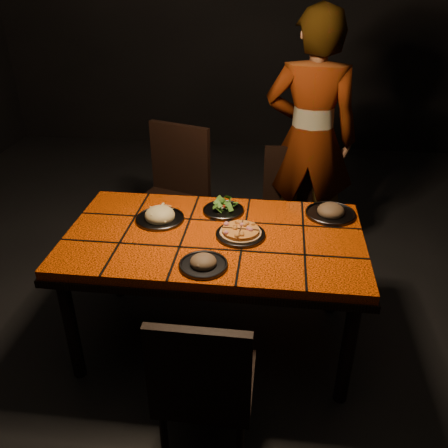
# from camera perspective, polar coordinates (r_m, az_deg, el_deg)

# --- Properties ---
(room_shell) EXTENTS (6.04, 7.04, 3.08)m
(room_shell) POSITION_cam_1_polar(r_m,az_deg,el_deg) (2.27, -1.39, 15.29)
(room_shell) COLOR black
(room_shell) RESTS_ON ground
(dining_table) EXTENTS (1.62, 0.92, 0.75)m
(dining_table) POSITION_cam_1_polar(r_m,az_deg,el_deg) (2.60, -1.17, -2.73)
(dining_table) COLOR #F24B07
(dining_table) RESTS_ON ground
(chair_near) EXTENTS (0.41, 0.41, 0.90)m
(chair_near) POSITION_cam_1_polar(r_m,az_deg,el_deg) (2.07, -2.48, -18.69)
(chair_near) COLOR black
(chair_near) RESTS_ON ground
(chair_far_left) EXTENTS (0.59, 0.59, 1.04)m
(chair_far_left) POSITION_cam_1_polar(r_m,az_deg,el_deg) (3.46, -6.11, 4.27)
(chair_far_left) COLOR black
(chair_far_left) RESTS_ON ground
(chair_far_right) EXTENTS (0.41, 0.41, 0.86)m
(chair_far_right) POSITION_cam_1_polar(r_m,az_deg,el_deg) (3.56, 7.84, 3.11)
(chair_far_right) COLOR black
(chair_far_right) RESTS_ON ground
(diner) EXTENTS (0.70, 0.50, 1.82)m
(diner) POSITION_cam_1_polar(r_m,az_deg,el_deg) (3.52, 10.31, 9.96)
(diner) COLOR brown
(diner) RESTS_ON ground
(plate_pizza) EXTENTS (0.27, 0.27, 0.04)m
(plate_pizza) POSITION_cam_1_polar(r_m,az_deg,el_deg) (2.53, 2.00, -1.11)
(plate_pizza) COLOR #343439
(plate_pizza) RESTS_ON dining_table
(plate_pasta) EXTENTS (0.28, 0.28, 0.09)m
(plate_pasta) POSITION_cam_1_polar(r_m,az_deg,el_deg) (2.71, -7.72, 0.92)
(plate_pasta) COLOR #343439
(plate_pasta) RESTS_ON dining_table
(plate_salad) EXTENTS (0.24, 0.24, 0.07)m
(plate_salad) POSITION_cam_1_polar(r_m,az_deg,el_deg) (2.77, -0.07, 1.95)
(plate_salad) COLOR #343439
(plate_salad) RESTS_ON dining_table
(plate_mushroom_a) EXTENTS (0.24, 0.24, 0.08)m
(plate_mushroom_a) POSITION_cam_1_polar(r_m,az_deg,el_deg) (2.29, -2.50, -4.68)
(plate_mushroom_a) COLOR #343439
(plate_mushroom_a) RESTS_ON dining_table
(plate_mushroom_b) EXTENTS (0.29, 0.29, 0.09)m
(plate_mushroom_b) POSITION_cam_1_polar(r_m,az_deg,el_deg) (2.81, 12.72, 1.52)
(plate_mushroom_b) COLOR #343439
(plate_mushroom_b) RESTS_ON dining_table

